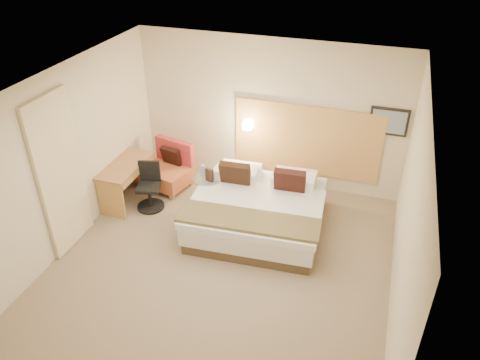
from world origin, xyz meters
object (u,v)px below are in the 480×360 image
(desk_chair, at_px, (150,190))
(bed, at_px, (258,210))
(side_table, at_px, (208,191))
(lounge_chair, at_px, (169,170))
(desk, at_px, (127,172))

(desk_chair, bearing_deg, bed, 1.12)
(side_table, bearing_deg, lounge_chair, 155.96)
(lounge_chair, relative_size, side_table, 1.44)
(bed, xyz_separation_m, desk, (-2.36, 0.03, 0.25))
(side_table, relative_size, desk_chair, 0.78)
(side_table, height_order, desk, desk)
(lounge_chair, relative_size, desk_chair, 1.12)
(lounge_chair, distance_m, desk_chair, 0.73)
(side_table, bearing_deg, desk_chair, -161.82)
(side_table, xyz_separation_m, desk, (-1.38, -0.25, 0.25))
(side_table, bearing_deg, desk, -169.89)
(bed, height_order, side_table, bed)
(bed, height_order, desk, bed)
(lounge_chair, height_order, desk_chair, lounge_chair)
(lounge_chair, bearing_deg, side_table, -24.04)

